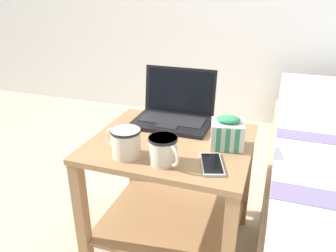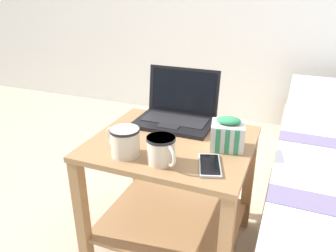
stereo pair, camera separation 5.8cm
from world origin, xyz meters
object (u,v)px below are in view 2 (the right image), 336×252
mug_front_left (125,140)px  cell_phone (210,165)px  mug_front_right (162,149)px  laptop (177,112)px  snack_bag (228,134)px

mug_front_left → cell_phone: mug_front_left is taller
mug_front_left → mug_front_right: size_ratio=1.18×
laptop → mug_front_left: bearing=-100.5°
laptop → mug_front_right: 0.37m
snack_bag → laptop: bearing=147.9°
cell_phone → snack_bag: bearing=82.0°
mug_front_right → snack_bag: snack_bag is taller
mug_front_left → mug_front_right: 0.15m
laptop → mug_front_right: bearing=-77.6°
laptop → snack_bag: 0.31m
mug_front_left → mug_front_right: (0.15, -0.00, -0.00)m
mug_front_left → cell_phone: size_ratio=0.90×
mug_front_right → cell_phone: 0.17m
snack_bag → cell_phone: bearing=-98.0°
mug_front_left → mug_front_right: mug_front_left is taller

